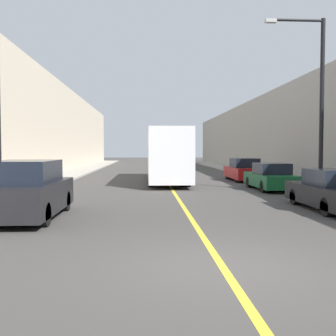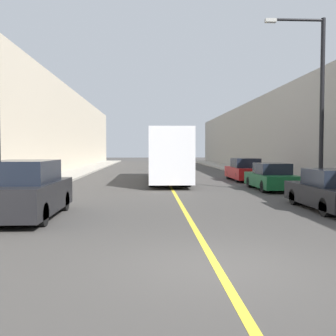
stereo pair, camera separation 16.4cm
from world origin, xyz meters
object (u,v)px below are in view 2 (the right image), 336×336
at_px(parked_suv_left, 25,191).
at_px(street_lamp_right, 317,94).
at_px(car_right_far, 245,171).
at_px(street_lamp_left, 3,78).
at_px(car_right_near, 332,192).
at_px(car_right_mid, 271,178).
at_px(bus, 167,155).

height_order(parked_suv_left, street_lamp_right, street_lamp_right).
height_order(car_right_far, street_lamp_left, street_lamp_left).
distance_m(car_right_near, street_lamp_left, 12.50).
bearing_deg(parked_suv_left, street_lamp_left, 123.24).
xyz_separation_m(parked_suv_left, street_lamp_left, (-1.37, 2.09, 3.91)).
relative_size(car_right_mid, street_lamp_left, 0.55).
distance_m(car_right_mid, street_lamp_right, 5.06).
bearing_deg(bus, car_right_near, -67.20).
xyz_separation_m(car_right_mid, street_lamp_left, (-11.78, -6.07, 4.10)).
distance_m(car_right_mid, street_lamp_left, 13.87).
height_order(bus, street_lamp_left, street_lamp_left).
bearing_deg(car_right_near, street_lamp_left, 175.28).
height_order(bus, car_right_near, bus).
bearing_deg(parked_suv_left, bus, 69.64).
relative_size(car_right_far, street_lamp_right, 0.59).
distance_m(bus, parked_suv_left, 14.67).
bearing_deg(car_right_near, car_right_mid, 89.91).
relative_size(car_right_far, street_lamp_left, 0.59).
bearing_deg(street_lamp_right, car_right_mid, 114.97).
distance_m(street_lamp_left, street_lamp_right, 13.47).
distance_m(bus, car_right_mid, 7.78).
xyz_separation_m(bus, street_lamp_left, (-6.47, -11.63, 2.94)).
height_order(car_right_mid, car_right_far, car_right_far).
bearing_deg(street_lamp_left, bus, 60.92).
bearing_deg(street_lamp_right, parked_suv_left, -154.97).
xyz_separation_m(street_lamp_left, street_lamp_right, (13.04, 3.36, -0.03)).
distance_m(car_right_near, car_right_far, 13.29).
relative_size(bus, car_right_far, 2.44).
height_order(car_right_near, car_right_mid, car_right_near).
bearing_deg(bus, street_lamp_left, -119.08).
xyz_separation_m(bus, street_lamp_right, (6.57, -8.28, 2.92)).
relative_size(parked_suv_left, street_lamp_right, 0.58).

